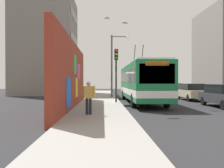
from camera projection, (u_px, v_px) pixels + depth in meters
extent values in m
plane|color=#232326|center=(120.00, 103.00, 19.96)|extent=(80.00, 80.00, 0.00)
cube|color=gray|center=(100.00, 102.00, 19.90)|extent=(48.00, 3.20, 0.15)
cube|color=maroon|center=(72.00, 76.00, 15.73)|extent=(13.82, 0.30, 4.29)
cube|color=blue|center=(69.00, 92.00, 12.98)|extent=(1.55, 0.02, 1.60)
cube|color=#F2338C|center=(79.00, 71.00, 18.22)|extent=(2.07, 0.02, 1.11)
cube|color=green|center=(75.00, 65.00, 15.99)|extent=(1.05, 0.02, 1.23)
cube|color=yellow|center=(77.00, 87.00, 16.81)|extent=(1.24, 0.02, 1.32)
cube|color=gray|center=(46.00, 47.00, 33.52)|extent=(8.75, 7.65, 13.17)
cube|color=black|center=(74.00, 63.00, 33.68)|extent=(7.43, 0.04, 1.10)
cube|color=black|center=(74.00, 39.00, 33.65)|extent=(7.43, 0.04, 1.10)
cube|color=black|center=(74.00, 16.00, 33.62)|extent=(7.43, 0.04, 1.10)
cube|color=#19723F|center=(141.00, 82.00, 20.23)|extent=(11.94, 2.49, 2.64)
cube|color=silver|center=(141.00, 65.00, 20.21)|extent=(11.46, 2.29, 0.12)
cube|color=white|center=(141.00, 91.00, 20.24)|extent=(11.96, 2.51, 0.44)
cube|color=black|center=(157.00, 74.00, 14.28)|extent=(0.04, 2.11, 1.19)
cube|color=black|center=(141.00, 77.00, 20.22)|extent=(10.98, 2.52, 0.85)
cube|color=orange|center=(157.00, 63.00, 14.28)|extent=(0.06, 1.37, 0.28)
cylinder|color=black|center=(142.00, 57.00, 22.01)|extent=(1.43, 0.06, 2.00)
cylinder|color=black|center=(134.00, 57.00, 21.98)|extent=(1.43, 0.06, 2.00)
cylinder|color=black|center=(167.00, 100.00, 16.46)|extent=(1.00, 0.28, 1.00)
cylinder|color=black|center=(133.00, 100.00, 16.38)|extent=(1.00, 0.28, 1.00)
cylinder|color=black|center=(147.00, 94.00, 24.10)|extent=(1.00, 0.28, 1.00)
cylinder|color=black|center=(124.00, 94.00, 24.02)|extent=(1.00, 0.28, 1.00)
cylinder|color=black|center=(224.00, 105.00, 15.12)|extent=(0.64, 0.22, 0.64)
cylinder|color=black|center=(204.00, 101.00, 18.21)|extent=(0.64, 0.22, 0.64)
cube|color=#C6B793|center=(191.00, 93.00, 23.11)|extent=(4.60, 1.79, 0.66)
cube|color=black|center=(191.00, 87.00, 23.19)|extent=(2.76, 1.61, 0.60)
cylinder|color=black|center=(206.00, 98.00, 21.62)|extent=(0.64, 0.22, 0.64)
cylinder|color=black|center=(189.00, 98.00, 21.56)|extent=(0.64, 0.22, 0.64)
cylinder|color=black|center=(194.00, 96.00, 24.66)|extent=(0.64, 0.22, 0.64)
cylinder|color=black|center=(178.00, 96.00, 24.60)|extent=(0.64, 0.22, 0.64)
cube|color=#B21E19|center=(172.00, 91.00, 29.58)|extent=(4.49, 1.88, 0.66)
cube|color=black|center=(172.00, 86.00, 29.66)|extent=(2.70, 1.69, 0.60)
cylinder|color=black|center=(183.00, 94.00, 28.13)|extent=(0.64, 0.22, 0.64)
cylinder|color=black|center=(169.00, 94.00, 28.07)|extent=(0.64, 0.22, 0.64)
cylinder|color=black|center=(175.00, 93.00, 31.09)|extent=(0.64, 0.22, 0.64)
cylinder|color=black|center=(162.00, 93.00, 31.03)|extent=(0.64, 0.22, 0.64)
cube|color=white|center=(161.00, 89.00, 35.07)|extent=(4.24, 1.83, 0.66)
cube|color=black|center=(161.00, 85.00, 35.15)|extent=(2.55, 1.65, 0.60)
cylinder|color=black|center=(170.00, 92.00, 33.71)|extent=(0.64, 0.22, 0.64)
cylinder|color=black|center=(158.00, 92.00, 33.65)|extent=(0.64, 0.22, 0.64)
cylinder|color=black|center=(164.00, 91.00, 36.51)|extent=(0.64, 0.22, 0.64)
cylinder|color=black|center=(154.00, 91.00, 36.45)|extent=(0.64, 0.22, 0.64)
cylinder|color=#1E1E2D|center=(90.00, 106.00, 12.01)|extent=(0.14, 0.14, 0.80)
cylinder|color=#1E1E2D|center=(87.00, 106.00, 12.00)|extent=(0.14, 0.14, 0.80)
cube|color=gold|center=(89.00, 92.00, 12.00)|extent=(0.22, 0.47, 0.60)
cylinder|color=gold|center=(94.00, 92.00, 12.01)|extent=(0.09, 0.09, 0.57)
cylinder|color=gold|center=(83.00, 92.00, 11.99)|extent=(0.09, 0.09, 0.57)
sphere|color=tan|center=(89.00, 84.00, 11.99)|extent=(0.22, 0.22, 0.22)
cylinder|color=#2D382D|center=(116.00, 76.00, 19.09)|extent=(0.14, 0.14, 4.17)
cube|color=black|center=(116.00, 54.00, 18.85)|extent=(0.20, 0.28, 0.84)
sphere|color=red|center=(116.00, 51.00, 18.74)|extent=(0.18, 0.18, 0.18)
sphere|color=yellow|center=(116.00, 54.00, 18.74)|extent=(0.18, 0.18, 0.18)
sphere|color=green|center=(116.00, 58.00, 18.74)|extent=(0.18, 0.18, 0.18)
cylinder|color=#4C4C51|center=(112.00, 66.00, 26.02)|extent=(0.18, 0.18, 6.58)
cylinder|color=#4C4C51|center=(119.00, 37.00, 26.02)|extent=(0.10, 1.66, 0.10)
ellipsoid|color=silver|center=(127.00, 37.00, 26.05)|extent=(0.44, 0.28, 0.20)
ellipsoid|color=slate|center=(107.00, 18.00, 23.22)|extent=(0.32, 0.14, 0.12)
cube|color=slate|center=(109.00, 18.00, 23.22)|extent=(0.20, 0.24, 0.17)
cube|color=slate|center=(106.00, 18.00, 23.21)|extent=(0.20, 0.24, 0.17)
ellipsoid|color=slate|center=(125.00, 23.00, 22.31)|extent=(0.32, 0.14, 0.12)
cube|color=slate|center=(126.00, 23.00, 22.31)|extent=(0.20, 0.27, 0.11)
cube|color=slate|center=(123.00, 23.00, 22.30)|extent=(0.20, 0.27, 0.11)
cylinder|color=black|center=(130.00, 106.00, 17.71)|extent=(1.55, 1.55, 0.00)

